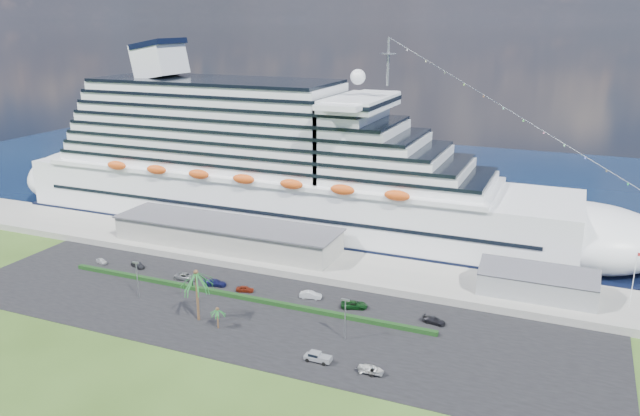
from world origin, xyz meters
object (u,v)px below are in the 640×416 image
at_px(parked_car_3, 215,283).
at_px(pickup_truck, 317,357).
at_px(boat_trailer, 371,369).
at_px(cruise_ship, 279,171).

bearing_deg(parked_car_3, pickup_truck, -133.41).
distance_m(pickup_truck, boat_trailer, 10.07).
bearing_deg(cruise_ship, boat_trailer, -52.78).
relative_size(parked_car_3, pickup_truck, 1.05).
bearing_deg(cruise_ship, pickup_truck, -58.64).
xyz_separation_m(parked_car_3, pickup_truck, (34.35, -21.27, 0.20)).
distance_m(cruise_ship, parked_car_3, 47.33).
height_order(pickup_truck, boat_trailer, pickup_truck).
distance_m(cruise_ship, boat_trailer, 84.13).
bearing_deg(parked_car_3, cruise_ship, -4.44).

